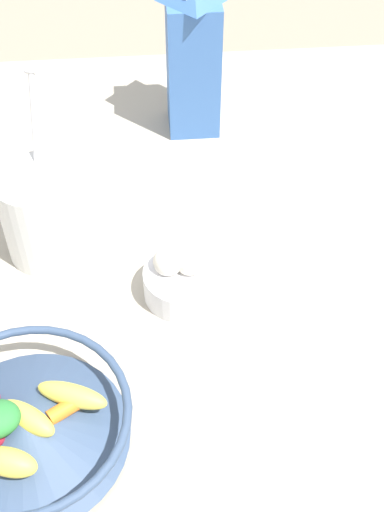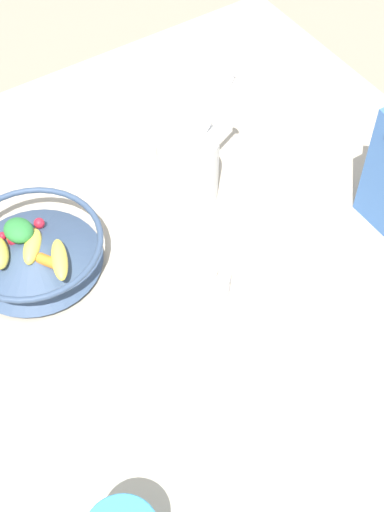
% 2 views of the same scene
% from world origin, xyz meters
% --- Properties ---
extents(ground_plane, '(6.00, 6.00, 0.00)m').
position_xyz_m(ground_plane, '(0.00, 0.00, 0.00)').
color(ground_plane, gray).
extents(countertop, '(1.05, 1.05, 0.03)m').
position_xyz_m(countertop, '(0.00, 0.00, 0.02)').
color(countertop, '#B2A893').
rests_on(countertop, ground_plane).
extents(fruit_bowl, '(0.23, 0.23, 0.08)m').
position_xyz_m(fruit_bowl, '(-0.09, -0.24, 0.07)').
color(fruit_bowl, '#384C6B').
rests_on(fruit_bowl, countertop).
extents(yogurt_tub, '(0.11, 0.14, 0.24)m').
position_xyz_m(yogurt_tub, '(-0.09, 0.05, 0.11)').
color(yogurt_tub, white).
rests_on(yogurt_tub, countertop).
extents(garlic_bowl, '(0.10, 0.10, 0.08)m').
position_xyz_m(garlic_bowl, '(0.09, -0.04, 0.06)').
color(garlic_bowl, white).
rests_on(garlic_bowl, countertop).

